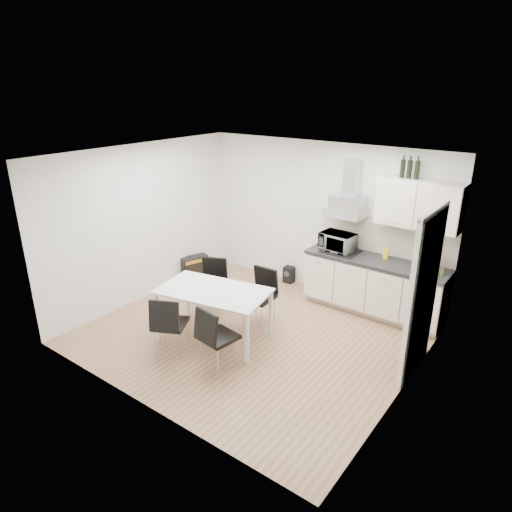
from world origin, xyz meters
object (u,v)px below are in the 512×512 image
Objects in this scene: chair_far_left at (212,287)px; chair_near_left at (170,324)px; chair_far_right at (259,298)px; guitar_amp at (194,267)px; kitchenette at (379,264)px; floor_speaker at (289,275)px; dining_table at (213,295)px; chair_near_right at (219,338)px.

chair_far_left is 1.27m from chair_near_left.
guitar_amp is (-2.03, 0.71, -0.23)m from chair_far_right.
kitchenette reaches higher than chair_near_left.
dining_table is at bearing -89.57° from floor_speaker.
chair_near_left is 0.76m from chair_near_right.
chair_near_right is at bearing -111.00° from kitchenette.
floor_speaker is (-0.18, 2.28, -0.53)m from dining_table.
chair_far_left is 1.48m from guitar_amp.
chair_near_right is (0.26, -1.22, 0.00)m from chair_far_right.
dining_table is 0.81m from chair_near_right.
chair_near_right is at bearing 99.44° from chair_far_right.
chair_far_right is (0.83, 0.13, 0.00)m from chair_far_left.
kitchenette is 2.86× the size of chair_far_left.
guitar_amp is (-1.20, 0.84, -0.23)m from chair_far_left.
chair_near_right is at bearing -16.86° from chair_near_left.
chair_far_right and chair_near_right have the same top height.
chair_far_left is at bearing 78.90° from chair_near_left.
chair_far_right is 1.00× the size of chair_near_right.
guitar_amp is at bearing -154.38° from floor_speaker.
dining_table is 1.90× the size of chair_near_left.
chair_far_right is at bearing 0.16° from guitar_amp.
dining_table is 0.78m from chair_far_right.
guitar_amp is (-3.31, -0.72, -0.62)m from kitchenette.
floor_speaker is (0.01, 2.95, -0.29)m from chair_near_left.
chair_far_right and chair_near_left have the same top height.
kitchenette is 2.86× the size of chair_near_left.
guitar_amp is at bearing 148.38° from chair_near_right.
chair_near_right is 1.59× the size of guitar_amp.
chair_near_left is at bearing -161.40° from chair_near_right.
chair_near_left is at bearing -122.33° from kitchenette.
chair_far_left is at bearing -15.63° from guitar_amp.
chair_near_left is 1.59× the size of guitar_amp.
floor_speaker is at bearing 62.84° from chair_near_left.
kitchenette is 3.32m from chair_near_left.
floor_speaker is at bearing 49.10° from guitar_amp.
guitar_amp is at bearing -58.97° from chair_far_left.
chair_far_right is 1.25m from chair_near_right.
dining_table is 3.02× the size of guitar_amp.
chair_far_right is 1.00× the size of chair_near_left.
chair_far_left is (-2.11, -1.56, -0.39)m from kitchenette.
kitchenette is 4.54× the size of guitar_amp.
chair_far_right is at bearing 55.58° from dining_table.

